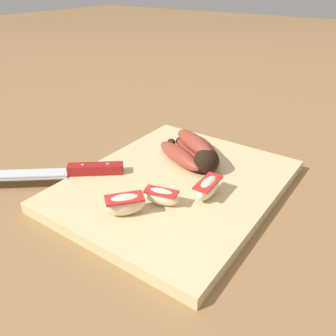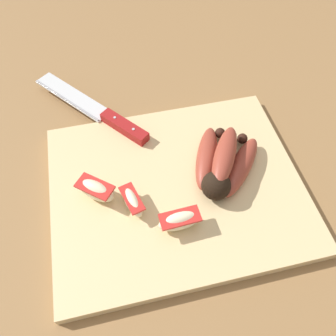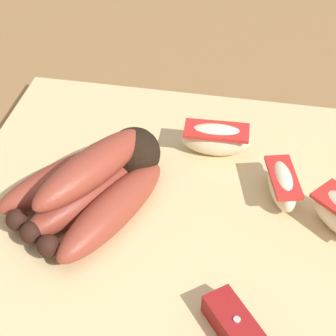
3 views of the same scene
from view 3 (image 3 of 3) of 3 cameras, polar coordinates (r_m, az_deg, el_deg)
name	(u,v)px [view 3 (image 3 of 3)]	position (r m, az deg, el deg)	size (l,w,h in m)	color
ground_plane	(205,215)	(0.49, 3.88, -4.91)	(6.00, 6.00, 0.00)	olive
cutting_board	(190,213)	(0.48, 2.25, -4.64)	(0.40, 0.33, 0.02)	#DBBC84
banana_bunch	(95,183)	(0.46, -7.55, -1.51)	(0.14, 0.16, 0.06)	black
apple_wedge_near	(220,139)	(0.51, 5.41, 2.99)	(0.07, 0.03, 0.03)	beige
apple_wedge_middle	(282,184)	(0.48, 11.75, -1.68)	(0.03, 0.06, 0.03)	beige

